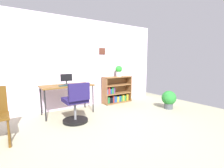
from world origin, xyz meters
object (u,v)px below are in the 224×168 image
object	(u,v)px
keyboard	(67,85)
bookshelf_low	(116,91)
desk	(67,87)
potted_plant_on_shelf	(119,71)
office_chair	(76,106)
monitor	(66,79)
potted_plant_floor	(169,99)

from	to	relation	value
keyboard	bookshelf_low	distance (m)	1.69
desk	potted_plant_on_shelf	distance (m)	1.70
bookshelf_low	potted_plant_on_shelf	world-z (taller)	potted_plant_on_shelf
keyboard	potted_plant_on_shelf	world-z (taller)	potted_plant_on_shelf
office_chair	bookshelf_low	distance (m)	1.88
monitor	potted_plant_floor	bearing A→B (deg)	-26.25
desk	potted_plant_floor	bearing A→B (deg)	-24.74
potted_plant_on_shelf	office_chair	bearing A→B (deg)	-152.96
desk	monitor	bearing A→B (deg)	78.48
keyboard	bookshelf_low	bearing A→B (deg)	12.41
office_chair	monitor	bearing A→B (deg)	85.18
potted_plant_floor	keyboard	bearing A→B (deg)	157.72
monitor	office_chair	world-z (taller)	monitor
desk	monitor	world-z (taller)	monitor
monitor	keyboard	bearing A→B (deg)	-102.66
potted_plant_on_shelf	potted_plant_floor	xyz separation A→B (m)	(0.71, -1.29, -0.71)
keyboard	potted_plant_floor	world-z (taller)	keyboard
monitor	potted_plant_floor	size ratio (longest dim) A/B	0.58
monitor	potted_plant_on_shelf	size ratio (longest dim) A/B	0.85
office_chair	potted_plant_on_shelf	distance (m)	2.01
desk	office_chair	world-z (taller)	office_chair
office_chair	potted_plant_on_shelf	xyz separation A→B (m)	(1.70, 0.87, 0.62)
bookshelf_low	monitor	bearing A→B (deg)	-173.64
potted_plant_on_shelf	potted_plant_floor	distance (m)	1.63
monitor	potted_plant_floor	xyz separation A→B (m)	(2.35, -1.16, -0.57)
bookshelf_low	desk	bearing A→B (deg)	-171.23
monitor	potted_plant_floor	distance (m)	2.69
potted_plant_on_shelf	desk	bearing A→B (deg)	-173.29
keyboard	office_chair	xyz separation A→B (m)	(-0.02, -0.56, -0.34)
desk	monitor	distance (m)	0.20
desk	monitor	size ratio (longest dim) A/B	4.28
bookshelf_low	potted_plant_on_shelf	size ratio (longest dim) A/B	2.79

